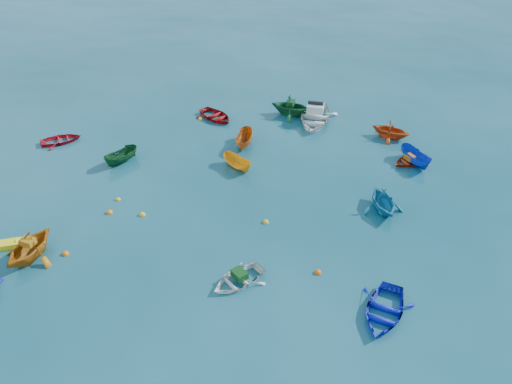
{
  "coord_description": "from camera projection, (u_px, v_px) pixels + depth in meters",
  "views": [
    {
      "loc": [
        -1.34,
        -19.16,
        17.55
      ],
      "look_at": [
        0.0,
        5.0,
        0.4
      ],
      "focal_mm": 35.0,
      "sensor_mm": 36.0,
      "label": 1
    }
  ],
  "objects": [
    {
      "name": "buoy_ye_d",
      "position": [
        200.0,
        119.0,
        38.22
      ],
      "size": [
        0.32,
        0.32,
        0.32
      ],
      "primitive_type": "sphere",
      "color": "yellow",
      "rests_on": "ground"
    },
    {
      "name": "dinghy_red_nw",
      "position": [
        62.0,
        142.0,
        35.36
      ],
      "size": [
        3.24,
        2.76,
        0.57
      ],
      "primitive_type": "imported",
      "rotation": [
        0.0,
        0.0,
        1.91
      ],
      "color": "red",
      "rests_on": "ground"
    },
    {
      "name": "dinghy_red_ne",
      "position": [
        410.0,
        163.0,
        33.11
      ],
      "size": [
        3.13,
        2.76,
        0.54
      ],
      "primitive_type": "imported",
      "rotation": [
        0.0,
        0.0,
        -1.15
      ],
      "color": "red",
      "rests_on": "ground"
    },
    {
      "name": "tarp_green_a",
      "position": [
        239.0,
        274.0,
        23.96
      ],
      "size": [
        0.89,
        0.93,
        0.36
      ],
      "primitive_type": "cube",
      "rotation": [
        0.0,
        0.0,
        -0.96
      ],
      "color": "#114417",
      "rests_on": "dinghy_white_near"
    },
    {
      "name": "dinghy_green_n",
      "position": [
        291.0,
        115.0,
        38.84
      ],
      "size": [
        4.02,
        3.79,
        1.69
      ],
      "primitive_type": "imported",
      "rotation": [
        0.0,
        0.0,
        1.17
      ],
      "color": "#14572B",
      "rests_on": "ground"
    },
    {
      "name": "dinghy_cyan_se",
      "position": [
        382.0,
        210.0,
        28.89
      ],
      "size": [
        2.65,
        3.0,
        1.46
      ],
      "primitive_type": "imported",
      "rotation": [
        0.0,
        0.0,
        0.1
      ],
      "color": "teal",
      "rests_on": "ground"
    },
    {
      "name": "sampan_yellow_mid",
      "position": [
        238.0,
        168.0,
        32.59
      ],
      "size": [
        2.3,
        2.49,
        0.95
      ],
      "primitive_type": "imported",
      "rotation": [
        0.0,
        0.0,
        0.7
      ],
      "color": "orange",
      "rests_on": "ground"
    },
    {
      "name": "buoy_or_b",
      "position": [
        318.0,
        273.0,
        24.69
      ],
      "size": [
        0.36,
        0.36,
        0.36
      ],
      "primitive_type": "sphere",
      "color": "#F85C0D",
      "rests_on": "ground"
    },
    {
      "name": "buoy_ye_e",
      "position": [
        404.0,
        150.0,
        34.4
      ],
      "size": [
        0.3,
        0.3,
        0.3
      ],
      "primitive_type": "sphere",
      "color": "gold",
      "rests_on": "ground"
    },
    {
      "name": "ground",
      "position": [
        261.0,
        254.0,
        25.82
      ],
      "size": [
        160.0,
        160.0,
        0.0
      ],
      "primitive_type": "plane",
      "color": "#0B4150",
      "rests_on": "ground"
    },
    {
      "name": "sampan_green_far",
      "position": [
        122.0,
        162.0,
        33.15
      ],
      "size": [
        2.47,
        2.55,
        1.0
      ],
      "primitive_type": "imported",
      "rotation": [
        0.0,
        0.0,
        -0.75
      ],
      "color": "#104720",
      "rests_on": "ground"
    },
    {
      "name": "dinghy_red_far",
      "position": [
        216.0,
        119.0,
        38.32
      ],
      "size": [
        3.76,
        3.88,
        0.66
      ],
      "primitive_type": "imported",
      "rotation": [
        0.0,
        0.0,
        0.69
      ],
      "color": "#9D0D0D",
      "rests_on": "ground"
    },
    {
      "name": "dinghy_orange_far",
      "position": [
        390.0,
        137.0,
        35.9
      ],
      "size": [
        3.52,
        3.4,
        1.42
      ],
      "primitive_type": "imported",
      "rotation": [
        0.0,
        0.0,
        1.02
      ],
      "color": "#C14012",
      "rests_on": "ground"
    },
    {
      "name": "buoy_or_a",
      "position": [
        66.0,
        254.0,
        25.81
      ],
      "size": [
        0.36,
        0.36,
        0.36
      ],
      "primitive_type": "sphere",
      "color": "orange",
      "rests_on": "ground"
    },
    {
      "name": "tarp_orange_b",
      "position": [
        410.0,
        157.0,
        32.82
      ],
      "size": [
        0.72,
        0.8,
        0.32
      ],
      "primitive_type": "cube",
      "rotation": [
        0.0,
        0.0,
        -1.15
      ],
      "color": "orange",
      "rests_on": "dinghy_red_ne"
    },
    {
      "name": "buoy_or_c",
      "position": [
        110.0,
        213.0,
        28.66
      ],
      "size": [
        0.37,
        0.37,
        0.37
      ],
      "primitive_type": "sphere",
      "color": "orange",
      "rests_on": "ground"
    },
    {
      "name": "tarp_green_b",
      "position": [
        291.0,
        103.0,
        38.27
      ],
      "size": [
        0.8,
        0.9,
        0.36
      ],
      "primitive_type": "cube",
      "rotation": [
        0.0,
        0.0,
        1.17
      ],
      "color": "#10401B",
      "rests_on": "dinghy_green_n"
    },
    {
      "name": "dinghy_blue_se",
      "position": [
        383.0,
        314.0,
        22.55
      ],
      "size": [
        3.77,
        4.16,
        0.71
      ],
      "primitive_type": "imported",
      "rotation": [
        0.0,
        0.0,
        -0.49
      ],
      "color": "#101ECB",
      "rests_on": "ground"
    },
    {
      "name": "sampan_orange_n",
      "position": [
        245.0,
        145.0,
        35.0
      ],
      "size": [
        1.62,
        2.87,
        1.05
      ],
      "primitive_type": "imported",
      "rotation": [
        0.0,
        0.0,
        -0.23
      ],
      "color": "#BE5511",
      "rests_on": "ground"
    },
    {
      "name": "buoy_ye_b",
      "position": [
        118.0,
        200.0,
        29.69
      ],
      "size": [
        0.31,
        0.31,
        0.31
      ],
      "primitive_type": "sphere",
      "color": "yellow",
      "rests_on": "ground"
    },
    {
      "name": "buoy_or_e",
      "position": [
        316.0,
        118.0,
        38.37
      ],
      "size": [
        0.34,
        0.34,
        0.34
      ],
      "primitive_type": "sphere",
      "color": "orange",
      "rests_on": "ground"
    },
    {
      "name": "tarp_orange_a",
      "position": [
        28.0,
        242.0,
        25.1
      ],
      "size": [
        0.82,
        0.73,
        0.33
      ],
      "primitive_type": "cube",
      "rotation": [
        0.0,
        0.0,
        -0.4
      ],
      "color": "#C17813",
      "rests_on": "dinghy_orange_w"
    },
    {
      "name": "motorboat_white",
      "position": [
        314.0,
        122.0,
        37.91
      ],
      "size": [
        4.46,
        5.38,
        1.57
      ],
      "primitive_type": "imported",
      "rotation": [
        0.0,
        0.0,
        -0.27
      ],
      "color": "white",
      "rests_on": "ground"
    },
    {
      "name": "dinghy_white_near",
      "position": [
        238.0,
        282.0,
        24.19
      ],
      "size": [
        3.41,
        3.21,
        0.58
      ],
      "primitive_type": "imported",
      "rotation": [
        0.0,
        0.0,
        -0.96
      ],
      "color": "white",
      "rests_on": "ground"
    },
    {
      "name": "buoy_ye_c",
      "position": [
        266.0,
        222.0,
        27.94
      ],
      "size": [
        0.34,
        0.34,
        0.34
      ],
      "primitive_type": "sphere",
      "color": "gold",
      "rests_on": "ground"
    },
    {
      "name": "buoy_ye_a",
      "position": [
        142.0,
        215.0,
        28.49
      ],
      "size": [
        0.37,
        0.37,
        0.37
      ],
      "primitive_type": "sphere",
      "color": "gold",
      "rests_on": "ground"
    },
    {
      "name": "dinghy_orange_w",
      "position": [
        32.0,
        257.0,
        25.64
      ],
      "size": [
        3.73,
        3.96,
        1.66
      ],
      "primitive_type": "imported",
      "rotation": [
        0.0,
        0.0,
        -0.4
      ],
      "color": "#C76E12",
      "rests_on": "ground"
    },
    {
      "name": "sampan_blue_far",
      "position": [
        414.0,
        164.0,
        33.01
      ],
      "size": [
        1.9,
        3.0,
        1.09
      ],
      "primitive_type": "imported",
      "rotation": [
        0.0,
        0.0,
        0.32
      ],
      "color": "#0E37B8",
      "rests_on": "ground"
    },
    {
      "name": "buoy_or_d",
      "position": [
        378.0,
        131.0,
        36.64
      ],
      "size": [
        0.31,
        0.31,
        0.31
      ],
      "primitive_type": "sphere",
      "color": "orange",
      "rests_on": "ground"
    }
  ]
}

